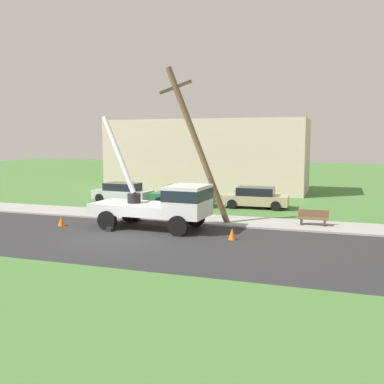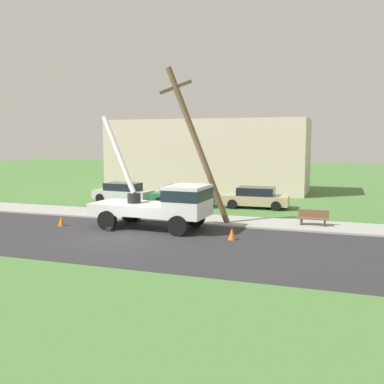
{
  "view_description": "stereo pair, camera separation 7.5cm",
  "coord_description": "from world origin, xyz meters",
  "px_view_note": "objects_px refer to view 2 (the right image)",
  "views": [
    {
      "loc": [
        9.89,
        -18.16,
        4.65
      ],
      "look_at": [
        2.38,
        3.99,
        1.85
      ],
      "focal_mm": 41.24,
      "sensor_mm": 36.0,
      "label": 1
    },
    {
      "loc": [
        9.96,
        -18.14,
        4.65
      ],
      "look_at": [
        2.38,
        3.99,
        1.85
      ],
      "focal_mm": 41.24,
      "sensor_mm": 36.0,
      "label": 2
    }
  ],
  "objects_px": {
    "utility_truck": "(165,203)",
    "traffic_cone_ahead": "(232,234)",
    "leaning_utility_pole": "(198,145)",
    "parked_sedan_tan": "(256,198)",
    "parked_sedan_silver": "(123,192)",
    "parked_sedan_green": "(184,195)",
    "park_bench": "(313,218)",
    "traffic_cone_behind": "(61,221)"
  },
  "relations": [
    {
      "from": "utility_truck",
      "to": "traffic_cone_ahead",
      "type": "height_order",
      "value": "utility_truck"
    },
    {
      "from": "parked_sedan_silver",
      "to": "park_bench",
      "type": "xyz_separation_m",
      "value": [
        14.11,
        -5.24,
        -0.25
      ]
    },
    {
      "from": "traffic_cone_ahead",
      "to": "park_bench",
      "type": "bearing_deg",
      "value": 52.5
    },
    {
      "from": "parked_sedan_tan",
      "to": "traffic_cone_behind",
      "type": "bearing_deg",
      "value": -132.28
    },
    {
      "from": "traffic_cone_behind",
      "to": "park_bench",
      "type": "bearing_deg",
      "value": 17.78
    },
    {
      "from": "traffic_cone_behind",
      "to": "park_bench",
      "type": "relative_size",
      "value": 0.35
    },
    {
      "from": "leaning_utility_pole",
      "to": "parked_sedan_tan",
      "type": "bearing_deg",
      "value": 74.63
    },
    {
      "from": "park_bench",
      "to": "parked_sedan_tan",
      "type": "bearing_deg",
      "value": 126.89
    },
    {
      "from": "parked_sedan_silver",
      "to": "parked_sedan_green",
      "type": "relative_size",
      "value": 1.03
    },
    {
      "from": "traffic_cone_ahead",
      "to": "park_bench",
      "type": "height_order",
      "value": "park_bench"
    },
    {
      "from": "traffic_cone_behind",
      "to": "parked_sedan_tan",
      "type": "height_order",
      "value": "parked_sedan_tan"
    },
    {
      "from": "parked_sedan_silver",
      "to": "park_bench",
      "type": "relative_size",
      "value": 2.83
    },
    {
      "from": "leaning_utility_pole",
      "to": "parked_sedan_tan",
      "type": "relative_size",
      "value": 1.91
    },
    {
      "from": "leaning_utility_pole",
      "to": "parked_sedan_silver",
      "type": "distance_m",
      "value": 11.08
    },
    {
      "from": "traffic_cone_behind",
      "to": "parked_sedan_green",
      "type": "distance_m",
      "value": 9.84
    },
    {
      "from": "park_bench",
      "to": "utility_truck",
      "type": "bearing_deg",
      "value": -156.24
    },
    {
      "from": "leaning_utility_pole",
      "to": "parked_sedan_tan",
      "type": "xyz_separation_m",
      "value": [
        1.91,
        6.94,
        -3.64
      ]
    },
    {
      "from": "utility_truck",
      "to": "parked_sedan_green",
      "type": "distance_m",
      "value": 8.41
    },
    {
      "from": "utility_truck",
      "to": "parked_sedan_silver",
      "type": "distance_m",
      "value": 10.89
    },
    {
      "from": "leaning_utility_pole",
      "to": "traffic_cone_behind",
      "type": "bearing_deg",
      "value": -158.49
    },
    {
      "from": "utility_truck",
      "to": "traffic_cone_ahead",
      "type": "distance_m",
      "value": 4.21
    },
    {
      "from": "traffic_cone_ahead",
      "to": "parked_sedan_green",
      "type": "bearing_deg",
      "value": 121.8
    },
    {
      "from": "utility_truck",
      "to": "parked_sedan_green",
      "type": "bearing_deg",
      "value": 103.32
    },
    {
      "from": "parked_sedan_silver",
      "to": "park_bench",
      "type": "height_order",
      "value": "parked_sedan_silver"
    },
    {
      "from": "utility_truck",
      "to": "parked_sedan_tan",
      "type": "relative_size",
      "value": 1.51
    },
    {
      "from": "leaning_utility_pole",
      "to": "parked_sedan_green",
      "type": "height_order",
      "value": "leaning_utility_pole"
    },
    {
      "from": "leaning_utility_pole",
      "to": "parked_sedan_tan",
      "type": "distance_m",
      "value": 8.07
    },
    {
      "from": "traffic_cone_behind",
      "to": "park_bench",
      "type": "xyz_separation_m",
      "value": [
        12.91,
        4.14,
        0.18
      ]
    },
    {
      "from": "parked_sedan_silver",
      "to": "park_bench",
      "type": "bearing_deg",
      "value": -20.37
    },
    {
      "from": "traffic_cone_ahead",
      "to": "leaning_utility_pole",
      "type": "bearing_deg",
      "value": 131.88
    },
    {
      "from": "park_bench",
      "to": "parked_sedan_green",
      "type": "bearing_deg",
      "value": 151.64
    },
    {
      "from": "leaning_utility_pole",
      "to": "traffic_cone_behind",
      "type": "relative_size",
      "value": 15.2
    },
    {
      "from": "parked_sedan_silver",
      "to": "park_bench",
      "type": "distance_m",
      "value": 15.05
    },
    {
      "from": "leaning_utility_pole",
      "to": "parked_sedan_green",
      "type": "bearing_deg",
      "value": 116.18
    },
    {
      "from": "parked_sedan_tan",
      "to": "leaning_utility_pole",
      "type": "bearing_deg",
      "value": -105.37
    },
    {
      "from": "utility_truck",
      "to": "parked_sedan_silver",
      "type": "relative_size",
      "value": 1.49
    },
    {
      "from": "utility_truck",
      "to": "park_bench",
      "type": "distance_m",
      "value": 7.98
    },
    {
      "from": "utility_truck",
      "to": "leaning_utility_pole",
      "type": "relative_size",
      "value": 0.79
    },
    {
      "from": "parked_sedan_tan",
      "to": "park_bench",
      "type": "height_order",
      "value": "parked_sedan_tan"
    },
    {
      "from": "traffic_cone_behind",
      "to": "park_bench",
      "type": "height_order",
      "value": "park_bench"
    },
    {
      "from": "parked_sedan_green",
      "to": "park_bench",
      "type": "xyz_separation_m",
      "value": [
        9.18,
        -4.96,
        -0.25
      ]
    },
    {
      "from": "parked_sedan_silver",
      "to": "traffic_cone_ahead",
      "type": "bearing_deg",
      "value": -41.94
    }
  ]
}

